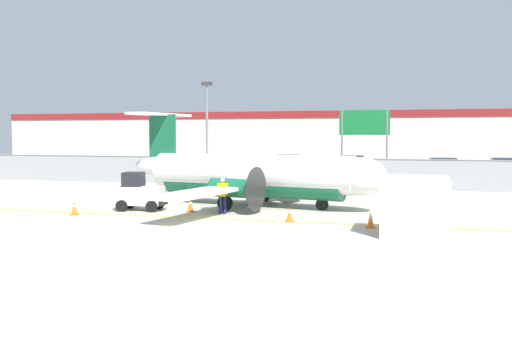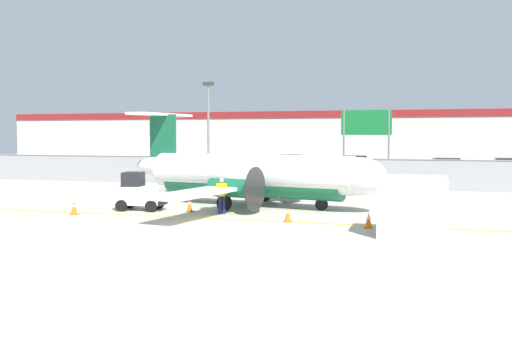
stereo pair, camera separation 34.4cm
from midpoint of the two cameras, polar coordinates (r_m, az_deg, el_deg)
The scene contains 21 objects.
ground_plane at distance 25.01m, azimuth -1.97°, elevation -4.94°, with size 140.00×140.00×0.01m.
perimeter_fence at distance 40.36m, azimuth 4.92°, elevation -0.11°, with size 98.00×0.10×2.10m.
parking_lot_strip at distance 51.75m, azimuth 7.29°, elevation -0.49°, with size 98.00×17.00×0.12m.
background_building at distance 69.96m, azimuth 9.53°, elevation 3.17°, with size 91.00×8.10×6.50m.
commuter_airplane at distance 29.51m, azimuth -0.41°, elevation -0.51°, with size 14.57×16.02×4.92m.
baggage_tug at distance 28.65m, azimuth -11.91°, elevation -2.21°, with size 2.46×1.66×1.88m.
ground_crew_worker at distance 26.70m, azimuth -3.73°, elevation -2.36°, with size 0.48×0.48×1.70m.
cargo_container at distance 21.65m, azimuth 15.16°, elevation -3.47°, with size 2.44×2.00×2.20m.
traffic_cone_near_left at distance 24.40m, azimuth 2.98°, elevation -4.43°, with size 0.36×0.36×0.64m.
traffic_cone_near_right at distance 27.66m, azimuth -6.94°, elevation -3.50°, with size 0.36×0.36×0.64m.
traffic_cone_far_left at distance 23.20m, azimuth 10.97°, elevation -4.90°, with size 0.36×0.36×0.64m.
traffic_cone_far_right at distance 27.85m, azimuth -18.04°, elevation -3.60°, with size 0.36×0.36×0.64m.
parked_car_0 at distance 54.84m, azimuth -9.48°, elevation 0.59°, with size 4.26×2.13×1.58m.
parked_car_1 at distance 58.65m, azimuth -1.69°, elevation 0.83°, with size 4.25×2.10×1.58m.
parked_car_2 at distance 58.82m, azimuth 2.97°, elevation 0.84°, with size 4.33×2.29×1.58m.
parked_car_3 at distance 56.81m, azimuth 9.29°, elevation 0.70°, with size 4.34×2.32×1.58m.
parked_car_4 at distance 47.81m, azimuth 13.40°, elevation 0.11°, with size 4.30×2.22×1.58m.
parked_car_5 at distance 52.96m, azimuth 17.88°, elevation 0.36°, with size 4.31×2.25×1.58m.
parked_car_6 at distance 54.88m, azimuth 23.56°, elevation 0.34°, with size 4.20×2.01×1.58m.
apron_light_pole at distance 38.79m, azimuth -5.18°, elevation 4.44°, with size 0.70×0.30×7.27m.
highway_sign at distance 41.85m, azimuth 10.55°, elevation 4.11°, with size 3.60×0.14×5.50m.
Camera 1 is at (7.33, -21.62, 3.71)m, focal length 40.00 mm.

